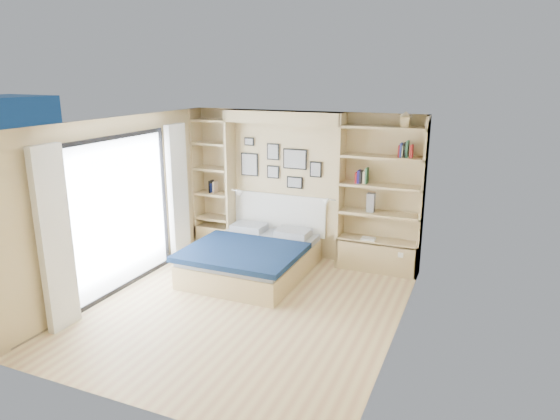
% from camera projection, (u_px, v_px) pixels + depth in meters
% --- Properties ---
extents(ground, '(4.50, 4.50, 0.00)m').
position_uv_depth(ground, '(245.00, 309.00, 6.76)').
color(ground, '#DBC288').
rests_on(ground, ground).
extents(room_shell, '(4.50, 4.50, 4.50)m').
position_uv_depth(room_shell, '(265.00, 203.00, 7.97)').
color(room_shell, tan).
rests_on(room_shell, ground).
extents(bed, '(1.73, 2.14, 1.07)m').
position_uv_depth(bed, '(253.00, 257.00, 7.90)').
color(bed, '#D8C081').
rests_on(bed, ground).
extents(photo_gallery, '(1.48, 0.02, 0.82)m').
position_uv_depth(photo_gallery, '(278.00, 163.00, 8.48)').
color(photo_gallery, black).
rests_on(photo_gallery, ground).
extents(reading_lamps, '(1.92, 0.12, 0.15)m').
position_uv_depth(reading_lamps, '(281.00, 196.00, 8.36)').
color(reading_lamps, silver).
rests_on(reading_lamps, ground).
extents(shelf_decor, '(3.50, 0.23, 2.03)m').
position_uv_depth(shelf_decor, '(365.00, 166.00, 7.74)').
color(shelf_decor, '#A51E1E').
rests_on(shelf_decor, ground).
extents(deck, '(3.20, 4.00, 0.05)m').
position_uv_depth(deck, '(47.00, 270.00, 8.12)').
color(deck, '#716653').
rests_on(deck, ground).
extents(deck_chair, '(0.50, 0.82, 0.82)m').
position_uv_depth(deck_chair, '(36.00, 253.00, 7.73)').
color(deck_chair, tan).
rests_on(deck_chair, ground).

